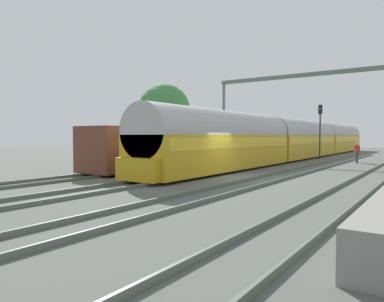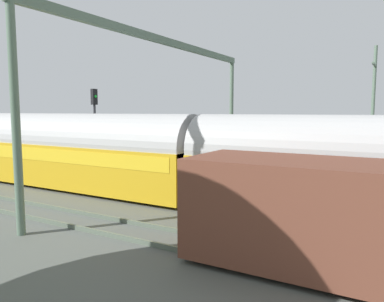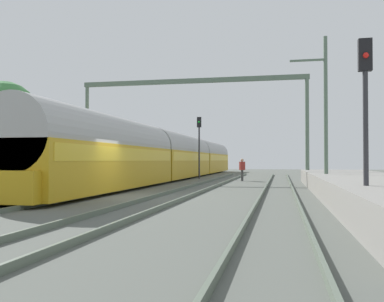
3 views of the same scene
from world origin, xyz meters
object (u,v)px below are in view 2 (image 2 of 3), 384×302
object	(u,v)px
catenary_gantry	(164,75)
railway_signal_far	(95,123)
person_crossing	(187,160)
passenger_train	(66,151)

from	to	relation	value
catenary_gantry	railway_signal_far	bearing A→B (deg)	93.38
railway_signal_far	person_crossing	bearing A→B (deg)	-42.90
person_crossing	passenger_train	bearing A→B (deg)	110.95
person_crossing	railway_signal_far	xyz separation A→B (m)	(-4.07, 3.78, 2.39)
passenger_train	catenary_gantry	distance (m)	6.73
passenger_train	person_crossing	xyz separation A→B (m)	(5.99, -4.06, -0.94)
person_crossing	catenary_gantry	distance (m)	6.29
passenger_train	catenary_gantry	size ratio (longest dim) A/B	2.80
passenger_train	railway_signal_far	bearing A→B (deg)	-8.14
person_crossing	catenary_gantry	world-z (taller)	catenary_gantry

